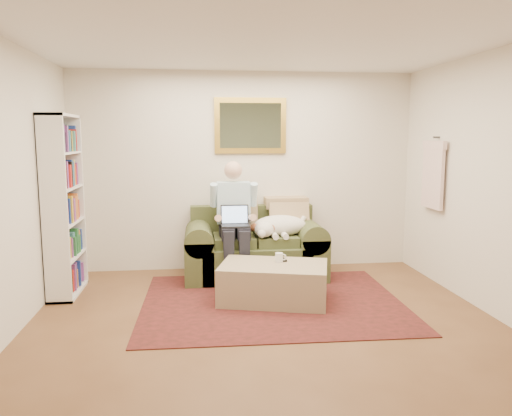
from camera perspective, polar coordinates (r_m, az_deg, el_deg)
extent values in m
cube|color=brown|center=(4.49, 1.84, -14.92)|extent=(4.50, 5.00, 0.01)
cube|color=white|center=(4.21, 2.01, 19.68)|extent=(4.50, 5.00, 0.01)
cube|color=silver|center=(6.63, -1.35, 4.19)|extent=(4.50, 0.01, 2.60)
cube|color=black|center=(5.43, 1.87, -10.67)|extent=(2.78, 2.24, 0.01)
cube|color=#545B30|center=(6.30, -0.15, -6.02)|extent=(1.32, 0.84, 0.43)
cube|color=#545B30|center=(6.57, -0.52, -1.57)|extent=(1.60, 0.18, 0.44)
cube|color=#545B30|center=(6.25, -6.50, -5.71)|extent=(0.35, 0.84, 0.88)
cube|color=#545B30|center=(6.41, 6.05, -5.36)|extent=(0.35, 0.84, 0.88)
cube|color=#545B30|center=(6.17, -2.50, -3.72)|extent=(0.50, 0.57, 0.12)
cube|color=#545B30|center=(6.23, 2.29, -3.60)|extent=(0.50, 0.57, 0.12)
cube|color=black|center=(5.94, -2.37, -2.03)|extent=(0.34, 0.23, 0.02)
cube|color=black|center=(6.03, -2.46, -0.74)|extent=(0.34, 0.06, 0.23)
cube|color=#99BFF2|center=(6.03, -2.46, -0.75)|extent=(0.31, 0.05, 0.20)
cube|color=tan|center=(5.41, 2.04, -8.53)|extent=(1.27, 0.98, 0.41)
cylinder|color=white|center=(5.44, 2.65, -5.67)|extent=(0.08, 0.08, 0.10)
cube|color=black|center=(5.52, 3.09, -5.89)|extent=(0.07, 0.16, 0.02)
cube|color=gold|center=(6.59, -0.64, 9.39)|extent=(0.94, 0.04, 0.72)
cube|color=gray|center=(6.57, -0.63, 9.40)|extent=(0.80, 0.01, 0.58)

